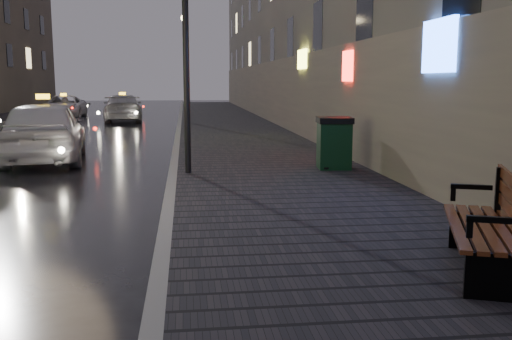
{
  "coord_description": "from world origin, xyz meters",
  "views": [
    {
      "loc": [
        1.82,
        -6.89,
        2.21
      ],
      "look_at": [
        2.88,
        1.74,
        0.85
      ],
      "focal_mm": 40.0,
      "sensor_mm": 36.0,
      "label": 1
    }
  ],
  "objects_px": {
    "trash_bin": "(334,143)",
    "taxi_mid": "(123,108)",
    "bench": "(493,225)",
    "lamp_far": "(185,55)",
    "taxi_near": "(45,131)",
    "lamp_near": "(185,22)",
    "taxi_far": "(64,107)"
  },
  "relations": [
    {
      "from": "taxi_mid",
      "to": "taxi_far",
      "type": "height_order",
      "value": "taxi_mid"
    },
    {
      "from": "bench",
      "to": "trash_bin",
      "type": "distance_m",
      "value": 7.49
    },
    {
      "from": "trash_bin",
      "to": "taxi_mid",
      "type": "xyz_separation_m",
      "value": [
        -6.91,
        19.09,
        -0.04
      ]
    },
    {
      "from": "trash_bin",
      "to": "taxi_near",
      "type": "distance_m",
      "value": 7.96
    },
    {
      "from": "lamp_far",
      "to": "trash_bin",
      "type": "bearing_deg",
      "value": -77.69
    },
    {
      "from": "trash_bin",
      "to": "taxi_mid",
      "type": "relative_size",
      "value": 0.24
    },
    {
      "from": "trash_bin",
      "to": "taxi_near",
      "type": "height_order",
      "value": "taxi_near"
    },
    {
      "from": "taxi_far",
      "to": "taxi_near",
      "type": "bearing_deg",
      "value": -82.47
    },
    {
      "from": "taxi_mid",
      "to": "lamp_far",
      "type": "bearing_deg",
      "value": 130.61
    },
    {
      "from": "bench",
      "to": "trash_bin",
      "type": "bearing_deg",
      "value": 109.46
    },
    {
      "from": "lamp_near",
      "to": "taxi_near",
      "type": "height_order",
      "value": "lamp_near"
    },
    {
      "from": "lamp_far",
      "to": "taxi_far",
      "type": "distance_m",
      "value": 10.5
    },
    {
      "from": "lamp_near",
      "to": "taxi_far",
      "type": "relative_size",
      "value": 1.09
    },
    {
      "from": "bench",
      "to": "lamp_near",
      "type": "bearing_deg",
      "value": 135.04
    },
    {
      "from": "trash_bin",
      "to": "lamp_near",
      "type": "bearing_deg",
      "value": -170.87
    },
    {
      "from": "taxi_mid",
      "to": "taxi_near",
      "type": "bearing_deg",
      "value": 82.69
    },
    {
      "from": "taxi_near",
      "to": "taxi_mid",
      "type": "height_order",
      "value": "taxi_near"
    },
    {
      "from": "taxi_near",
      "to": "taxi_mid",
      "type": "xyz_separation_m",
      "value": [
        0.42,
        15.99,
        -0.13
      ]
    },
    {
      "from": "lamp_far",
      "to": "bench",
      "type": "relative_size",
      "value": 2.42
    },
    {
      "from": "lamp_near",
      "to": "lamp_far",
      "type": "bearing_deg",
      "value": 90.0
    },
    {
      "from": "bench",
      "to": "taxi_far",
      "type": "height_order",
      "value": "taxi_far"
    },
    {
      "from": "bench",
      "to": "taxi_near",
      "type": "distance_m",
      "value": 12.75
    },
    {
      "from": "lamp_far",
      "to": "taxi_near",
      "type": "relative_size",
      "value": 1.04
    },
    {
      "from": "taxi_near",
      "to": "taxi_mid",
      "type": "distance_m",
      "value": 16.0
    },
    {
      "from": "bench",
      "to": "trash_bin",
      "type": "relative_size",
      "value": 1.8
    },
    {
      "from": "taxi_mid",
      "to": "taxi_far",
      "type": "distance_m",
      "value": 5.33
    },
    {
      "from": "taxi_far",
      "to": "trash_bin",
      "type": "bearing_deg",
      "value": -67.08
    },
    {
      "from": "bench",
      "to": "taxi_mid",
      "type": "height_order",
      "value": "taxi_mid"
    },
    {
      "from": "taxi_far",
      "to": "lamp_far",
      "type": "bearing_deg",
      "value": -45.92
    },
    {
      "from": "taxi_near",
      "to": "taxi_far",
      "type": "relative_size",
      "value": 1.05
    },
    {
      "from": "lamp_near",
      "to": "lamp_far",
      "type": "relative_size",
      "value": 1.0
    },
    {
      "from": "bench",
      "to": "taxi_mid",
      "type": "bearing_deg",
      "value": 125.21
    }
  ]
}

